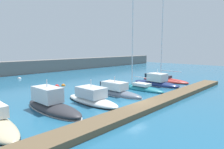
{
  "coord_description": "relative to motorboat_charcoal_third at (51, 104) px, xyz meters",
  "views": [
    {
      "loc": [
        -17.1,
        -12.74,
        6.09
      ],
      "look_at": [
        0.74,
        3.88,
        2.92
      ],
      "focal_mm": 32.24,
      "sensor_mm": 36.0,
      "label": 1
    }
  ],
  "objects": [
    {
      "name": "motorboat_slate_fifth",
      "position": [
        9.46,
        0.29,
        -0.22
      ],
      "size": [
        2.59,
        9.14,
        2.74
      ],
      "rotation": [
        0.0,
        0.0,
        1.6
      ],
      "color": "slate",
      "rests_on": "ground_plane"
    },
    {
      "name": "motorboat_white_fourth",
      "position": [
        4.53,
        -0.85,
        -0.09
      ],
      "size": [
        2.69,
        7.98,
        2.88
      ],
      "rotation": [
        0.0,
        0.0,
        1.55
      ],
      "color": "white",
      "rests_on": "ground_plane"
    },
    {
      "name": "breakwater_seawall",
      "position": [
        7.03,
        30.64,
        0.95
      ],
      "size": [
        108.0,
        3.41,
        3.14
      ],
      "primitive_type": "cube",
      "color": "slate",
      "rests_on": "ground_plane"
    },
    {
      "name": "dock_pier",
      "position": [
        7.03,
        -6.68,
        -0.36
      ],
      "size": [
        40.31,
        2.22,
        0.51
      ],
      "primitive_type": "cube",
      "color": "brown",
      "rests_on": "ground_plane"
    },
    {
      "name": "motorboat_charcoal_third",
      "position": [
        0.0,
        0.0,
        0.0
      ],
      "size": [
        2.64,
        8.58,
        3.25
      ],
      "rotation": [
        0.0,
        0.0,
        1.58
      ],
      "color": "#2D2D33",
      "rests_on": "ground_plane"
    },
    {
      "name": "sailboat_teal_sixth",
      "position": [
        14.42,
        -0.27,
        -0.34
      ],
      "size": [
        2.63,
        8.75,
        17.01
      ],
      "rotation": [
        0.0,
        0.0,
        1.54
      ],
      "color": "#19707F",
      "rests_on": "ground_plane"
    },
    {
      "name": "sailboat_red_eighth",
      "position": [
        23.69,
        0.42,
        -0.31
      ],
      "size": [
        3.23,
        9.37,
        16.76
      ],
      "rotation": [
        0.0,
        0.0,
        1.54
      ],
      "color": "#B72D28",
      "rests_on": "ground_plane"
    },
    {
      "name": "ground_plane",
      "position": [
        7.03,
        -4.88,
        -0.62
      ],
      "size": [
        120.0,
        120.0,
        0.0
      ],
      "primitive_type": "plane",
      "color": "#236084"
    },
    {
      "name": "motorboat_navy_seventh",
      "position": [
        19.2,
        -0.4,
        -0.1
      ],
      "size": [
        3.09,
        8.74,
        2.82
      ],
      "rotation": [
        0.0,
        0.0,
        1.53
      ],
      "color": "navy",
      "rests_on": "ground_plane"
    },
    {
      "name": "mooring_buoy_orange",
      "position": [
        8.21,
        10.31,
        -0.62
      ],
      "size": [
        0.67,
        0.67,
        0.67
      ],
      "primitive_type": "sphere",
      "color": "orange",
      "rests_on": "ground_plane"
    },
    {
      "name": "mooring_buoy_red",
      "position": [
        6.98,
        10.24,
        -0.62
      ],
      "size": [
        0.8,
        0.8,
        0.8
      ],
      "primitive_type": "sphere",
      "color": "red",
      "rests_on": "ground_plane"
    },
    {
      "name": "mooring_buoy_white",
      "position": [
        6.47,
        23.25,
        -0.62
      ],
      "size": [
        0.7,
        0.7,
        0.7
      ],
      "primitive_type": "sphere",
      "color": "white",
      "rests_on": "ground_plane"
    }
  ]
}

